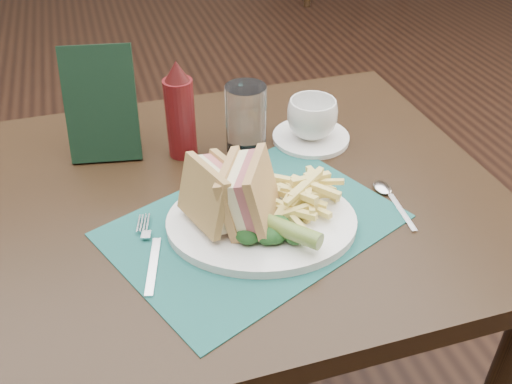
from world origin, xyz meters
TOP-DOWN VIEW (x-y plane):
  - floor at (0.00, 0.00)m, footprint 7.00×7.00m
  - table_main at (0.00, -0.50)m, footprint 0.90×0.75m
  - placemat at (-0.00, -0.60)m, footprint 0.52×0.45m
  - plate at (0.01, -0.61)m, footprint 0.35×0.31m
  - sandwich_half_a at (-0.08, -0.60)m, footprint 0.11×0.12m
  - sandwich_half_b at (-0.03, -0.60)m, footprint 0.12×0.14m
  - kale_garnish at (0.01, -0.66)m, footprint 0.11×0.08m
  - pickle_spear at (0.03, -0.67)m, footprint 0.10×0.11m
  - fries_pile at (0.09, -0.59)m, footprint 0.18×0.20m
  - fork at (-0.17, -0.62)m, footprint 0.08×0.17m
  - spoon at (0.24, -0.62)m, footprint 0.05×0.15m
  - saucer at (0.18, -0.38)m, footprint 0.19×0.19m
  - coffee_cup at (0.18, -0.38)m, footprint 0.11×0.11m
  - drinking_glass at (0.05, -0.38)m, footprint 0.09×0.09m
  - ketchup_bottle at (-0.06, -0.36)m, footprint 0.06×0.06m
  - check_presenter at (-0.20, -0.31)m, footprint 0.14×0.10m

SIDE VIEW (x-z plane):
  - floor at x=0.00m, z-range 0.00..0.00m
  - table_main at x=0.00m, z-range 0.00..0.75m
  - placemat at x=0.00m, z-range 0.75..0.75m
  - spoon at x=0.24m, z-range 0.75..0.76m
  - saucer at x=0.18m, z-range 0.75..0.76m
  - fork at x=-0.17m, z-range 0.75..0.76m
  - plate at x=0.01m, z-range 0.75..0.77m
  - kale_garnish at x=0.01m, z-range 0.77..0.79m
  - pickle_spear at x=0.03m, z-range 0.77..0.80m
  - fries_pile at x=0.09m, z-range 0.77..0.82m
  - coffee_cup at x=0.18m, z-range 0.76..0.84m
  - drinking_glass at x=0.05m, z-range 0.75..0.88m
  - sandwich_half_a at x=-0.08m, z-range 0.77..0.87m
  - sandwich_half_b at x=-0.03m, z-range 0.77..0.88m
  - ketchup_bottle at x=-0.06m, z-range 0.75..0.94m
  - check_presenter at x=-0.20m, z-range 0.75..0.95m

